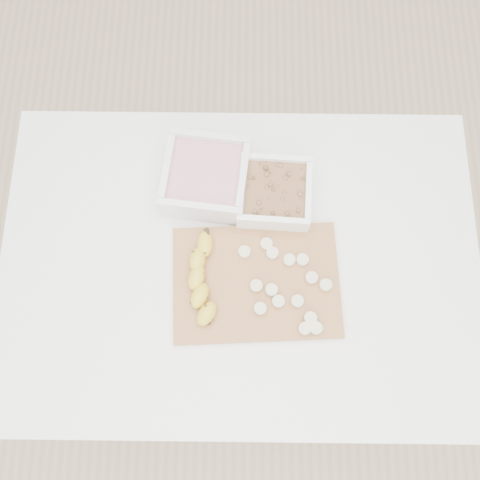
{
  "coord_description": "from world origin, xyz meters",
  "views": [
    {
      "loc": [
        0.0,
        -0.28,
        1.82
      ],
      "look_at": [
        0.0,
        0.03,
        0.81
      ],
      "focal_mm": 40.0,
      "sensor_mm": 36.0,
      "label": 1
    }
  ],
  "objects_px": {
    "bowl_granola": "(274,194)",
    "banana": "(203,280)",
    "bowl_yogurt": "(206,177)",
    "table": "(240,273)",
    "cutting_board": "(256,282)"
  },
  "relations": [
    {
      "from": "table",
      "to": "bowl_granola",
      "type": "relative_size",
      "value": 6.38
    },
    {
      "from": "bowl_yogurt",
      "to": "banana",
      "type": "xyz_separation_m",
      "value": [
        -0.0,
        -0.22,
        -0.01
      ]
    },
    {
      "from": "table",
      "to": "banana",
      "type": "bearing_deg",
      "value": -147.75
    },
    {
      "from": "table",
      "to": "bowl_yogurt",
      "type": "bearing_deg",
      "value": 112.91
    },
    {
      "from": "bowl_yogurt",
      "to": "cutting_board",
      "type": "bearing_deg",
      "value": -63.77
    },
    {
      "from": "table",
      "to": "cutting_board",
      "type": "height_order",
      "value": "cutting_board"
    },
    {
      "from": "bowl_yogurt",
      "to": "bowl_granola",
      "type": "bearing_deg",
      "value": -13.15
    },
    {
      "from": "table",
      "to": "bowl_yogurt",
      "type": "height_order",
      "value": "bowl_yogurt"
    },
    {
      "from": "cutting_board",
      "to": "banana",
      "type": "distance_m",
      "value": 0.11
    },
    {
      "from": "table",
      "to": "banana",
      "type": "xyz_separation_m",
      "value": [
        -0.07,
        -0.05,
        0.13
      ]
    },
    {
      "from": "bowl_granola",
      "to": "bowl_yogurt",
      "type": "bearing_deg",
      "value": 166.85
    },
    {
      "from": "table",
      "to": "bowl_yogurt",
      "type": "relative_size",
      "value": 5.27
    },
    {
      "from": "bowl_granola",
      "to": "banana",
      "type": "xyz_separation_m",
      "value": [
        -0.14,
        -0.19,
        -0.0
      ]
    },
    {
      "from": "banana",
      "to": "bowl_granola",
      "type": "bearing_deg",
      "value": 60.53
    },
    {
      "from": "table",
      "to": "banana",
      "type": "distance_m",
      "value": 0.15
    }
  ]
}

